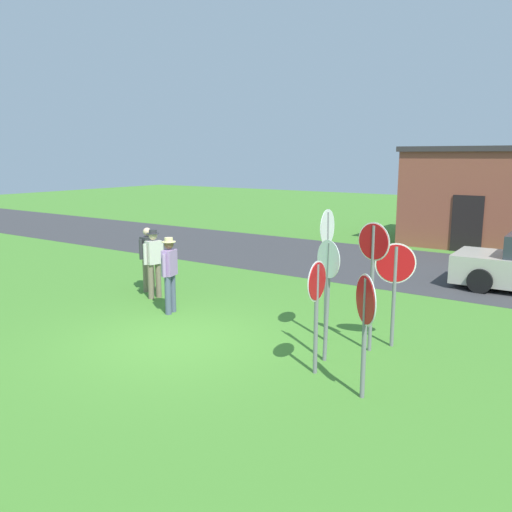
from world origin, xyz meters
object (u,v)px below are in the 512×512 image
at_px(stop_sign_rear_right, 327,253).
at_px(person_near_signs, 148,256).
at_px(stop_sign_far_back, 317,299).
at_px(person_with_sunhat, 154,260).
at_px(stop_sign_tallest, 373,265).
at_px(stop_sign_leaning_right, 365,315).
at_px(stop_sign_low_front, 328,281).
at_px(stop_sign_leaning_left, 395,277).
at_px(person_in_teal, 170,271).

relative_size(stop_sign_rear_right, person_near_signs, 1.51).
height_order(stop_sign_far_back, person_with_sunhat, stop_sign_far_back).
bearing_deg(stop_sign_tallest, stop_sign_leaning_right, -70.47).
height_order(stop_sign_low_front, person_with_sunhat, stop_sign_low_front).
xyz_separation_m(stop_sign_leaning_right, stop_sign_far_back, (-1.00, 0.40, -0.00)).
xyz_separation_m(stop_sign_leaning_left, stop_sign_leaning_right, (0.41, -2.33, -0.07)).
relative_size(person_near_signs, person_with_sunhat, 0.97).
distance_m(stop_sign_tallest, person_near_signs, 6.60).
relative_size(stop_sign_leaning_left, person_near_signs, 1.16).
bearing_deg(person_near_signs, stop_sign_leaning_left, -2.91).
distance_m(person_with_sunhat, person_in_teal, 1.41).
bearing_deg(stop_sign_leaning_left, stop_sign_rear_right, -161.10).
bearing_deg(stop_sign_tallest, person_near_signs, 172.98).
bearing_deg(stop_sign_rear_right, person_in_teal, -174.10).
bearing_deg(stop_sign_rear_right, stop_sign_low_front, -61.37).
bearing_deg(stop_sign_far_back, stop_sign_rear_right, 111.83).
bearing_deg(stop_sign_far_back, stop_sign_leaning_left, 73.00).
bearing_deg(stop_sign_far_back, stop_sign_low_front, 100.31).
bearing_deg(stop_sign_leaning_left, stop_sign_far_back, -107.00).
bearing_deg(person_in_teal, person_near_signs, 148.57).
relative_size(stop_sign_rear_right, stop_sign_far_back, 1.35).
height_order(stop_sign_leaning_right, stop_sign_low_front, stop_sign_low_front).
distance_m(stop_sign_tallest, stop_sign_leaning_right, 2.01).
distance_m(stop_sign_low_front, person_in_teal, 4.27).
xyz_separation_m(stop_sign_tallest, stop_sign_rear_right, (-0.94, 0.05, 0.11)).
height_order(stop_sign_leaning_left, stop_sign_rear_right, stop_sign_rear_right).
xyz_separation_m(stop_sign_far_back, person_in_teal, (-4.32, 1.13, -0.28)).
relative_size(stop_sign_low_front, stop_sign_far_back, 1.13).
bearing_deg(person_near_signs, stop_sign_leaning_right, -20.40).
relative_size(stop_sign_rear_right, stop_sign_leaning_right, 1.36).
distance_m(stop_sign_tallest, stop_sign_leaning_left, 0.59).
distance_m(stop_sign_tallest, stop_sign_far_back, 1.54).
distance_m(stop_sign_leaning_left, stop_sign_far_back, 2.02).
height_order(stop_sign_rear_right, stop_sign_far_back, stop_sign_rear_right).
relative_size(stop_sign_tallest, person_with_sunhat, 1.37).
height_order(stop_sign_leaning_left, stop_sign_far_back, stop_sign_leaning_left).
xyz_separation_m(stop_sign_leaning_left, stop_sign_far_back, (-0.59, -1.93, -0.07)).
height_order(stop_sign_leaning_left, person_in_teal, stop_sign_leaning_left).
height_order(stop_sign_leaning_right, stop_sign_far_back, stop_sign_far_back).
bearing_deg(person_with_sunhat, stop_sign_rear_right, -3.84).
height_order(stop_sign_far_back, person_near_signs, stop_sign_far_back).
distance_m(stop_sign_tallest, stop_sign_rear_right, 0.95).
distance_m(stop_sign_leaning_right, stop_sign_low_front, 1.51).
xyz_separation_m(stop_sign_leaning_left, person_with_sunhat, (-6.13, -0.08, -0.35)).
distance_m(stop_sign_far_back, person_in_teal, 4.48).
bearing_deg(stop_sign_rear_right, person_near_signs, 172.30).
distance_m(stop_sign_leaning_left, person_near_signs, 6.79).
bearing_deg(person_with_sunhat, stop_sign_far_back, -18.45).
distance_m(stop_sign_low_front, stop_sign_far_back, 0.64).
bearing_deg(stop_sign_leaning_right, person_near_signs, 159.60).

